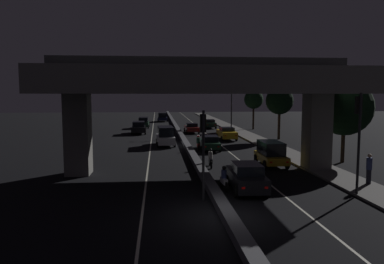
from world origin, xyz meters
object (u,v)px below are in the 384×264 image
(motorcycle_white_filtering_near, at_px, (224,179))
(traffic_light_right_of_median, at_px, (359,126))
(car_taxi_yellow_second, at_px, (271,153))
(traffic_light_left_of_median, at_px, (203,139))
(car_taxi_yellow_fourth, at_px, (227,133))
(street_lamp, at_px, (230,97))
(car_dark_green_third, at_px, (210,143))
(car_black_lead, at_px, (246,177))
(car_black_second_oncoming, at_px, (139,127))
(car_dark_green_third_oncoming, at_px, (144,122))
(motorcycle_red_filtering_far, at_px, (198,144))
(car_dark_blue_fourth_oncoming, at_px, (163,117))
(car_dark_red_fifth, at_px, (192,128))
(pedestrian_on_sidewalk, at_px, (369,169))
(car_white_lead_oncoming, at_px, (165,136))
(motorcycle_black_filtering_mid, at_px, (210,159))
(car_dark_green_sixth, at_px, (209,123))

(motorcycle_white_filtering_near, bearing_deg, traffic_light_right_of_median, -109.74)
(traffic_light_right_of_median, relative_size, car_taxi_yellow_second, 1.31)
(traffic_light_left_of_median, height_order, motorcycle_white_filtering_near, traffic_light_left_of_median)
(car_taxi_yellow_fourth, bearing_deg, street_lamp, -13.96)
(car_dark_green_third, bearing_deg, car_black_lead, -177.82)
(car_black_second_oncoming, bearing_deg, car_dark_green_third_oncoming, 176.07)
(motorcycle_red_filtering_far, bearing_deg, car_dark_blue_fourth_oncoming, 5.01)
(car_black_lead, height_order, car_dark_red_fifth, car_black_lead)
(street_lamp, distance_m, car_black_lead, 35.23)
(pedestrian_on_sidewalk, bearing_deg, motorcycle_red_filtering_far, 119.07)
(car_dark_blue_fourth_oncoming, bearing_deg, car_taxi_yellow_second, 10.31)
(street_lamp, distance_m, car_white_lead_oncoming, 18.40)
(car_white_lead_oncoming, relative_size, car_dark_green_third_oncoming, 1.12)
(traffic_light_right_of_median, bearing_deg, car_white_lead_oncoming, 115.14)
(car_dark_green_third_oncoming, relative_size, car_dark_blue_fourth_oncoming, 1.06)
(motorcycle_white_filtering_near, bearing_deg, car_white_lead_oncoming, 5.73)
(traffic_light_right_of_median, xyz_separation_m, car_dark_red_fifth, (-5.87, 34.18, -3.10))
(car_black_lead, bearing_deg, motorcycle_black_filtering_mid, 10.32)
(car_dark_green_third, xyz_separation_m, car_white_lead_oncoming, (-4.32, 3.60, 0.32))
(car_dark_green_sixth, xyz_separation_m, pedestrian_on_sidewalk, (4.17, -39.40, 0.31))
(car_black_lead, height_order, car_dark_blue_fourth_oncoming, car_dark_blue_fourth_oncoming)
(traffic_light_left_of_median, bearing_deg, street_lamp, 76.79)
(car_dark_red_fifth, bearing_deg, car_dark_green_third, 179.82)
(street_lamp, bearing_deg, pedestrian_on_sidewalk, -86.87)
(motorcycle_black_filtering_mid, bearing_deg, car_dark_blue_fourth_oncoming, 5.32)
(pedestrian_on_sidewalk, bearing_deg, car_dark_green_sixth, 96.03)
(motorcycle_red_filtering_far, bearing_deg, street_lamp, -19.51)
(car_black_lead, distance_m, car_white_lead_oncoming, 19.99)
(car_dark_blue_fourth_oncoming, height_order, motorcycle_white_filtering_near, car_dark_blue_fourth_oncoming)
(traffic_light_right_of_median, distance_m, car_black_lead, 6.64)
(car_taxi_yellow_second, bearing_deg, car_dark_red_fifth, 9.94)
(car_dark_red_fifth, distance_m, pedestrian_on_sidewalk, 33.10)
(traffic_light_left_of_median, xyz_separation_m, motorcycle_white_filtering_near, (1.49, 2.05, -2.62))
(motorcycle_white_filtering_near, bearing_deg, motorcycle_red_filtering_far, -3.83)
(car_dark_green_third, bearing_deg, car_taxi_yellow_fourth, -18.80)
(car_taxi_yellow_fourth, bearing_deg, motorcycle_black_filtering_mid, 164.55)
(car_dark_green_sixth, bearing_deg, motorcycle_black_filtering_mid, 172.37)
(motorcycle_red_filtering_far, bearing_deg, traffic_light_left_of_median, 175.29)
(car_black_second_oncoming, distance_m, motorcycle_white_filtering_near, 32.34)
(car_black_second_oncoming, height_order, motorcycle_black_filtering_mid, car_black_second_oncoming)
(traffic_light_right_of_median, bearing_deg, car_black_lead, 164.71)
(car_dark_green_third_oncoming, xyz_separation_m, motorcycle_red_filtering_far, (6.27, -25.36, -0.30))
(traffic_light_left_of_median, relative_size, car_black_lead, 1.04)
(car_taxi_yellow_fourth, relative_size, car_dark_blue_fourth_oncoming, 1.22)
(pedestrian_on_sidewalk, bearing_deg, car_dark_blue_fourth_oncoming, 101.96)
(car_dark_green_third_oncoming, xyz_separation_m, motorcycle_black_filtering_mid, (6.23, -34.30, -0.31))
(car_white_lead_oncoming, bearing_deg, car_black_second_oncoming, -166.98)
(car_taxi_yellow_fourth, bearing_deg, motorcycle_red_filtering_far, 150.84)
(pedestrian_on_sidewalk, bearing_deg, car_white_lead_oncoming, 121.75)
(traffic_light_left_of_median, distance_m, motorcycle_white_filtering_near, 3.65)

